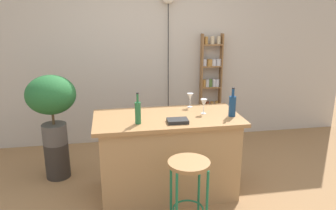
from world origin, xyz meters
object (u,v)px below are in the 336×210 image
Objects in this scene: bottle_spirits_clear at (138,112)px; spice_shelf at (211,86)px; wine_glass_center at (204,103)px; cookbook at (178,121)px; plant_stool at (57,160)px; bottle_vinegar at (232,105)px; potted_plant at (51,100)px; wine_glass_left at (190,97)px; bar_stool at (189,179)px.

spice_shelf is at bearing 52.98° from bottle_spirits_clear.
spice_shelf reaches higher than wine_glass_center.
wine_glass_center is 0.43m from cookbook.
plant_stool is 2.21m from bottle_vinegar.
wine_glass_center is at bearing 153.06° from bottle_vinegar.
wine_glass_center is (1.67, -0.54, 0.03)m from potted_plant.
wine_glass_left reaches higher than plant_stool.
bottle_spirits_clear is 0.80m from wine_glass_left.
spice_shelf is 3.70× the size of plant_stool.
bottle_spirits_clear is at bearing -144.02° from wine_glass_left.
wine_glass_left is 0.28m from wine_glass_center.
bar_stool is 4.29× the size of wine_glass_center.
cookbook is (-0.61, -0.10, -0.10)m from bottle_vinegar.
spice_shelf reaches higher than potted_plant.
cookbook is at bearing -116.97° from spice_shelf.
spice_shelf reaches higher than bottle_spirits_clear.
potted_plant is at bearing -156.76° from spice_shelf.
bar_stool is at bearing -88.42° from cookbook.
wine_glass_center is at bearing 65.59° from bar_stool.
plant_stool is (-2.21, -0.95, -0.62)m from spice_shelf.
wine_glass_left is at bearing 131.67° from bottle_vinegar.
cookbook is (-0.00, 0.51, 0.38)m from bar_stool.
bar_stool is 1.90m from potted_plant.
spice_shelf is (0.88, 2.23, 0.30)m from bar_stool.
cookbook is at bearing -5.38° from bottle_spirits_clear.
bar_stool is 2.24× the size of bottle_vinegar.
spice_shelf reaches higher than cookbook.
spice_shelf is at bearing 23.24° from potted_plant.
bottle_spirits_clear reaches higher than plant_stool.
cookbook reaches higher than plant_stool.
potted_plant is (-1.33, 1.29, 0.45)m from bar_stool.
cookbook is at bearing -144.78° from wine_glass_center.
wine_glass_left is at bearing -117.21° from spice_shelf.
spice_shelf is at bearing 64.60° from cookbook.
spice_shelf is 9.96× the size of wine_glass_center.
potted_plant reaches higher than wine_glass_center.
bottle_vinegar is at bearing 10.91° from cookbook.
wine_glass_left is (1.58, -0.27, 0.03)m from potted_plant.
spice_shelf is 1.66m from bottle_vinegar.
bottle_vinegar is 0.31m from wine_glass_center.
cookbook is at bearing 90.01° from bar_stool.
bar_stool is 3.35× the size of cookbook.
wine_glass_center is at bearing -17.82° from plant_stool.
bottle_spirits_clear is at bearing -38.29° from potted_plant.
potted_plant is 5.06× the size of wine_glass_center.
bottle_vinegar is (-0.27, -1.63, 0.17)m from spice_shelf.
spice_shelf reaches higher than wine_glass_left.
wine_glass_center reaches higher than plant_stool.
bottle_vinegar is (1.95, -0.68, 0.79)m from plant_stool.
wine_glass_left is (0.25, 1.01, 0.48)m from bar_stool.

